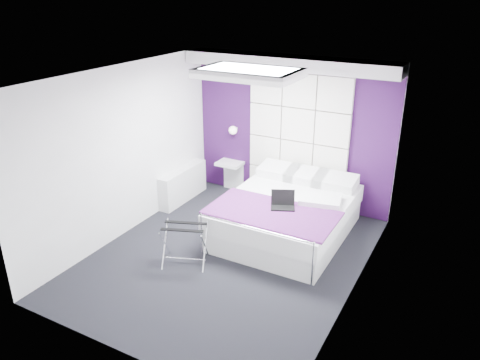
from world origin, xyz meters
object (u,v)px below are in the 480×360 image
Objects in this scene: luggage_rack at (185,245)px; laptop at (284,203)px; wall_lamp at (234,130)px; nightstand at (230,163)px; bed at (287,215)px; radiator at (183,184)px.

luggage_rack is 1.72× the size of laptop.
wall_lamp reaches higher than luggage_rack.
nightstand is (-0.07, -0.04, -0.65)m from wall_lamp.
wall_lamp is at bearing 30.42° from nightstand.
luggage_rack is at bearing -122.20° from bed.
wall_lamp is 0.12× the size of radiator.
luggage_rack is 1.55m from laptop.
bed is 1.88m from nightstand.
bed reaches higher than nightstand.
luggage_rack is (-0.92, -1.45, -0.04)m from bed.
nightstand is at bearing 83.88° from luggage_rack.
wall_lamp reaches higher than bed.
laptop is at bearing -40.53° from wall_lamp.
luggage_rack is (0.66, -2.45, -0.28)m from nightstand.
wall_lamp is 2.04m from bed.
bed is at bearing -32.09° from nightstand.
wall_lamp is 0.44× the size of laptop.
wall_lamp is at bearing 145.71° from bed.
laptop is (1.60, -1.37, -0.53)m from wall_lamp.
wall_lamp is 0.32× the size of nightstand.
laptop is (2.24, -0.61, 0.39)m from radiator.
luggage_rack is (1.24, -1.73, -0.01)m from radiator.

